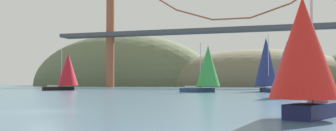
{
  "coord_description": "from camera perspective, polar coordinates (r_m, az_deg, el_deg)",
  "views": [
    {
      "loc": [
        15.73,
        -22.48,
        2.06
      ],
      "look_at": [
        0.0,
        28.47,
        4.28
      ],
      "focal_mm": 40.56,
      "sensor_mm": 36.0,
      "label": 1
    }
  ],
  "objects": [
    {
      "name": "sailboat_blue_spinnaker",
      "position": [
        49.36,
        17.61,
        -0.28
      ],
      "size": [
        6.14,
        7.78,
        7.76
      ],
      "color": "#191E4C",
      "rests_on": "ground_plane"
    },
    {
      "name": "sailboat_red_spinnaker",
      "position": [
        21.97,
        19.85,
        1.63
      ],
      "size": [
        5.15,
        7.26,
        7.66
      ],
      "color": "#191E4C",
      "rests_on": "ground_plane"
    },
    {
      "name": "sailboat_crimson_sail",
      "position": [
        89.69,
        -14.85,
        -0.73
      ],
      "size": [
        7.85,
        7.81,
        9.42
      ],
      "color": "black",
      "rests_on": "ground_plane"
    },
    {
      "name": "headland_left",
      "position": [
        172.64,
        -7.04,
        -3.05
      ],
      "size": [
        88.17,
        44.0,
        46.75
      ],
      "primitive_type": "ellipsoid",
      "color": "#5B6647",
      "rests_on": "ground_plane"
    },
    {
      "name": "ground_plane",
      "position": [
        27.51,
        -17.89,
        -6.56
      ],
      "size": [
        360.0,
        360.0,
        0.0
      ],
      "primitive_type": "plane",
      "color": "#426075"
    },
    {
      "name": "sailboat_navy_sail",
      "position": [
        77.11,
        14.58,
        0.28
      ],
      "size": [
        5.84,
        9.66,
        11.15
      ],
      "color": "#191E4C",
      "rests_on": "ground_plane"
    },
    {
      "name": "suspension_bridge",
      "position": [
        119.87,
        9.48,
        6.23
      ],
      "size": [
        118.44,
        6.0,
        44.2
      ],
      "color": "brown",
      "rests_on": "ground_plane"
    },
    {
      "name": "headland_center",
      "position": [
        157.86,
        13.28,
        -3.07
      ],
      "size": [
        86.3,
        44.0,
        30.11
      ],
      "primitive_type": "ellipsoid",
      "color": "#6B664C",
      "rests_on": "ground_plane"
    },
    {
      "name": "sailboat_green_sail",
      "position": [
        72.2,
        5.96,
        -0.25
      ],
      "size": [
        8.21,
        5.47,
        9.35
      ],
      "color": "navy",
      "rests_on": "ground_plane"
    }
  ]
}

